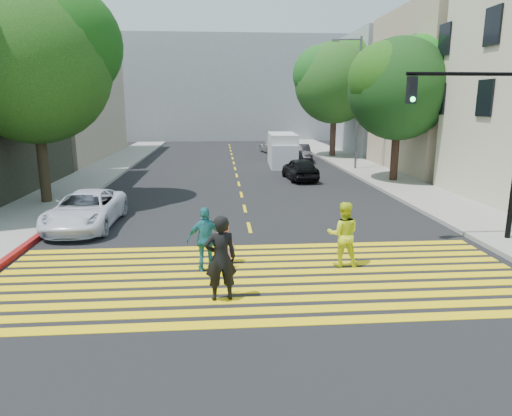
{
  "coord_description": "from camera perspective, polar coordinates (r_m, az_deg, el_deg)",
  "views": [
    {
      "loc": [
        -0.99,
        -9.52,
        4.29
      ],
      "look_at": [
        0.0,
        3.0,
        1.4
      ],
      "focal_mm": 32.0,
      "sensor_mm": 36.0,
      "label": 1
    }
  ],
  "objects": [
    {
      "name": "pedestrian_extra",
      "position": [
        11.9,
        -6.27,
        -3.92
      ],
      "size": [
        1.04,
        0.54,
        1.7
      ],
      "primitive_type": "imported",
      "rotation": [
        0.0,
        0.0,
        3.27
      ],
      "color": "teal",
      "rests_on": "ground"
    },
    {
      "name": "sidewalk_left",
      "position": [
        32.68,
        -17.82,
        4.92
      ],
      "size": [
        3.0,
        40.0,
        0.15
      ],
      "primitive_type": "cube",
      "color": "gray",
      "rests_on": "ground"
    },
    {
      "name": "pedestrian_child",
      "position": [
        12.43,
        -4.03,
        -4.27
      ],
      "size": [
        0.7,
        0.58,
        1.23
      ],
      "primitive_type": "imported",
      "rotation": [
        0.0,
        0.0,
        2.77
      ],
      "color": "pink",
      "rests_on": "ground"
    },
    {
      "name": "pedestrian_woman",
      "position": [
        12.41,
        10.84,
        -3.23
      ],
      "size": [
        0.94,
        0.78,
        1.76
      ],
      "primitive_type": "imported",
      "rotation": [
        0.0,
        0.0,
        3.0
      ],
      "color": "#D7E920",
      "rests_on": "ground"
    },
    {
      "name": "dark_car_parked",
      "position": [
        34.96,
        5.58,
        6.87
      ],
      "size": [
        1.49,
        3.86,
        1.25
      ],
      "primitive_type": "imported",
      "rotation": [
        0.0,
        0.0,
        -0.04
      ],
      "color": "black",
      "rests_on": "ground"
    },
    {
      "name": "building_right_tan",
      "position": [
        32.7,
        25.46,
        12.98
      ],
      "size": [
        10.0,
        10.0,
        10.0
      ],
      "primitive_type": "cube",
      "color": "tan",
      "rests_on": "ground"
    },
    {
      "name": "building_left_tan",
      "position": [
        40.42,
        -27.0,
        12.59
      ],
      "size": [
        12.0,
        16.0,
        10.0
      ],
      "primitive_type": "cube",
      "color": "tan",
      "rests_on": "ground"
    },
    {
      "name": "traffic_signal",
      "position": [
        15.4,
        27.1,
        8.8
      ],
      "size": [
        3.74,
        0.32,
        5.48
      ],
      "rotation": [
        0.0,
        0.0,
        0.0
      ],
      "color": "black",
      "rests_on": "ground"
    },
    {
      "name": "ground",
      "position": [
        10.49,
        1.31,
        -11.18
      ],
      "size": [
        120.0,
        120.0,
        0.0
      ],
      "primitive_type": "plane",
      "color": "black"
    },
    {
      "name": "pedestrian_man",
      "position": [
        10.09,
        -4.44,
        -6.28
      ],
      "size": [
        0.77,
        0.57,
        1.94
      ],
      "primitive_type": "imported",
      "rotation": [
        0.0,
        0.0,
        3.3
      ],
      "color": "black",
      "rests_on": "ground"
    },
    {
      "name": "backdrop_block",
      "position": [
        57.56,
        -3.63,
        14.62
      ],
      "size": [
        30.0,
        8.0,
        12.0
      ],
      "primitive_type": "cube",
      "color": "gray",
      "rests_on": "ground"
    },
    {
      "name": "dark_car_near",
      "position": [
        26.25,
        5.53,
        4.9
      ],
      "size": [
        1.8,
        3.86,
        1.28
      ],
      "primitive_type": "imported",
      "rotation": [
        0.0,
        0.0,
        3.22
      ],
      "color": "black",
      "rests_on": "ground"
    },
    {
      "name": "building_right_grey",
      "position": [
        42.64,
        18.02,
        13.29
      ],
      "size": [
        10.0,
        10.0,
        10.0
      ],
      "primitive_type": "cube",
      "color": "gray",
      "rests_on": "ground"
    },
    {
      "name": "white_sedan",
      "position": [
        17.15,
        -20.55,
        -0.2
      ],
      "size": [
        2.17,
        4.58,
        1.27
      ],
      "primitive_type": "imported",
      "rotation": [
        0.0,
        0.0,
        -0.02
      ],
      "color": "silver",
      "rests_on": "ground"
    },
    {
      "name": "lane_line",
      "position": [
        32.32,
        -2.72,
        5.31
      ],
      "size": [
        0.12,
        34.4,
        0.01
      ],
      "color": "yellow",
      "rests_on": "ground"
    },
    {
      "name": "tree_right_near",
      "position": [
        26.21,
        17.63,
        14.6
      ],
      "size": [
        6.16,
        5.77,
        7.85
      ],
      "rotation": [
        0.0,
        0.0,
        0.07
      ],
      "color": "black",
      "rests_on": "ground"
    },
    {
      "name": "sidewalk_right",
      "position": [
        26.63,
        16.46,
        3.31
      ],
      "size": [
        3.0,
        60.0,
        0.15
      ],
      "primitive_type": "cube",
      "color": "gray",
      "rests_on": "ground"
    },
    {
      "name": "tree_right_far",
      "position": [
        37.68,
        9.99,
        15.68
      ],
      "size": [
        7.82,
        7.43,
        9.2
      ],
      "rotation": [
        0.0,
        0.0,
        -0.19
      ],
      "color": "#33251B",
      "rests_on": "ground"
    },
    {
      "name": "white_van",
      "position": [
        31.96,
        3.34,
        7.14
      ],
      "size": [
        2.03,
        4.86,
        2.25
      ],
      "rotation": [
        0.0,
        0.0,
        -0.05
      ],
      "color": "silver",
      "rests_on": "ground"
    },
    {
      "name": "curb_red",
      "position": [
        17.13,
        -24.56,
        -2.47
      ],
      "size": [
        0.2,
        8.0,
        0.16
      ],
      "primitive_type": "cube",
      "color": "maroon",
      "rests_on": "ground"
    },
    {
      "name": "crosswalk",
      "position": [
        11.66,
        0.67,
        -8.6
      ],
      "size": [
        13.4,
        5.3,
        0.01
      ],
      "color": "yellow",
      "rests_on": "ground"
    },
    {
      "name": "silver_car",
      "position": [
        40.69,
        2.17,
        7.76
      ],
      "size": [
        2.37,
        4.46,
        1.23
      ],
      "primitive_type": "imported",
      "rotation": [
        0.0,
        0.0,
        3.3
      ],
      "color": "#BBBBBB",
      "rests_on": "ground"
    },
    {
      "name": "street_lamp",
      "position": [
        30.31,
        12.38,
        13.58
      ],
      "size": [
        1.89,
        0.38,
        8.32
      ],
      "rotation": [
        0.0,
        0.0,
        -0.11
      ],
      "color": "#58585F",
      "rests_on": "ground"
    },
    {
      "name": "tree_left",
      "position": [
        21.42,
        -25.95,
        16.52
      ],
      "size": [
        7.39,
        7.08,
        9.03
      ],
      "rotation": [
        0.0,
        0.0,
        0.14
      ],
      "color": "black",
      "rests_on": "ground"
    }
  ]
}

